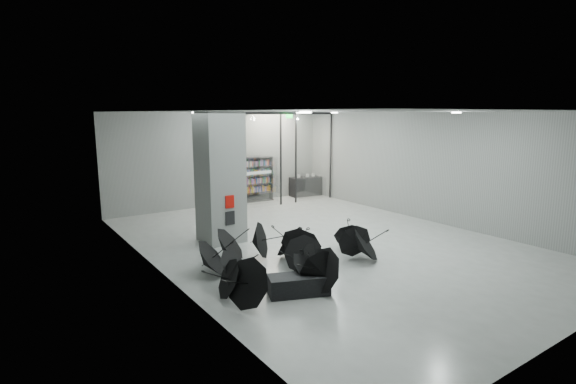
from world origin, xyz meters
TOP-DOWN VIEW (x-y plane):
  - room at (0.00, 0.00)m, footprint 14.00×14.02m
  - column at (-2.50, 2.00)m, footprint 1.20×1.20m
  - fire_cabinet at (-2.50, 1.38)m, footprint 0.28×0.04m
  - info_panel at (-2.50, 1.38)m, footprint 0.30×0.03m
  - exit_sign at (2.40, 5.30)m, footprint 0.30×0.06m
  - glass_partition at (2.39, 5.50)m, footprint 5.06×0.08m
  - bench at (-2.94, -2.72)m, footprint 1.46×1.03m
  - bookshelf at (1.47, 6.75)m, footprint 1.85×0.48m
  - shop_counter at (4.24, 6.56)m, footprint 1.58×0.78m
  - umbrella_cluster at (-2.38, -1.58)m, footprint 5.71×4.61m

SIDE VIEW (x-z plane):
  - bench at x=-2.94m, z-range 0.00..0.43m
  - umbrella_cluster at x=-2.38m, z-range -0.34..0.98m
  - shop_counter at x=4.24m, z-range 0.00..0.92m
  - info_panel at x=-2.50m, z-range 0.64..1.06m
  - bookshelf at x=1.47m, z-range 0.00..2.02m
  - fire_cabinet at x=-2.50m, z-range 1.16..1.54m
  - column at x=-2.50m, z-range 0.00..4.00m
  - glass_partition at x=2.39m, z-range 0.18..4.18m
  - room at x=0.00m, z-range 0.84..4.85m
  - exit_sign at x=2.40m, z-range 3.74..3.90m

